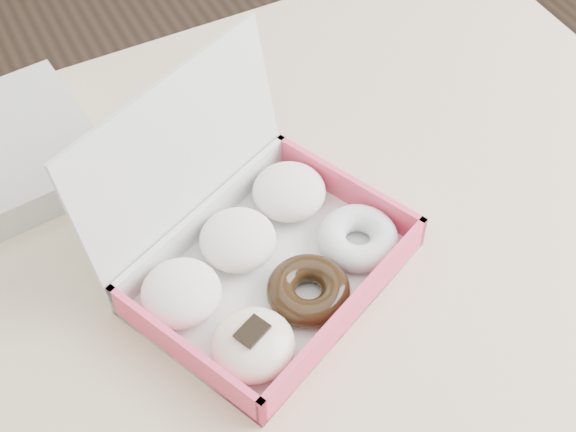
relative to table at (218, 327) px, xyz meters
name	(u,v)px	position (x,y,z in m)	size (l,w,h in m)	color
table	(218,327)	(0.00, 0.00, 0.00)	(1.20, 0.80, 0.75)	#CFB888
donut_box	(258,254)	(0.05, 0.00, 0.11)	(0.34, 0.32, 0.19)	silver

